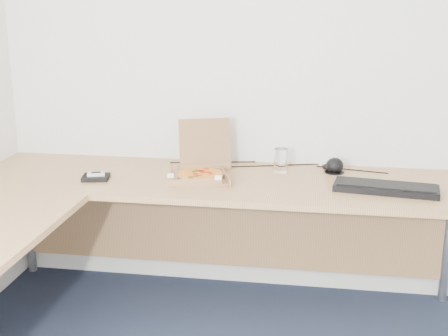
% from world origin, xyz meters
% --- Properties ---
extents(room_shell, '(3.50, 3.50, 2.50)m').
position_xyz_m(room_shell, '(0.00, 0.00, 1.25)').
color(room_shell, silver).
rests_on(room_shell, ground).
extents(desk, '(2.50, 2.20, 0.73)m').
position_xyz_m(desk, '(-0.82, 0.97, 0.70)').
color(desk, tan).
rests_on(desk, ground).
extents(pizza_box, '(0.27, 0.31, 0.28)m').
position_xyz_m(pizza_box, '(-0.59, 1.40, 0.76)').
color(pizza_box, '#9B6E48').
rests_on(pizza_box, desk).
extents(drinking_glass, '(0.07, 0.07, 0.12)m').
position_xyz_m(drinking_glass, '(-0.20, 1.57, 0.79)').
color(drinking_glass, white).
rests_on(drinking_glass, desk).
extents(keyboard, '(0.50, 0.24, 0.03)m').
position_xyz_m(keyboard, '(0.31, 1.32, 0.74)').
color(keyboard, black).
rests_on(keyboard, desk).
extents(mouse, '(0.11, 0.08, 0.04)m').
position_xyz_m(mouse, '(0.07, 1.65, 0.75)').
color(mouse, black).
rests_on(mouse, desk).
extents(wallet, '(0.15, 0.13, 0.02)m').
position_xyz_m(wallet, '(-1.10, 1.29, 0.74)').
color(wallet, black).
rests_on(wallet, desk).
extents(phone, '(0.10, 0.07, 0.02)m').
position_xyz_m(phone, '(-1.10, 1.28, 0.76)').
color(phone, '#B2B5BA').
rests_on(phone, wallet).
extents(dome_speaker, '(0.10, 0.10, 0.09)m').
position_xyz_m(dome_speaker, '(0.08, 1.60, 0.77)').
color(dome_speaker, black).
rests_on(dome_speaker, desk).
extents(cable_bundle, '(0.56, 0.12, 0.01)m').
position_xyz_m(cable_bundle, '(-0.25, 1.68, 0.73)').
color(cable_bundle, black).
rests_on(cable_bundle, desk).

